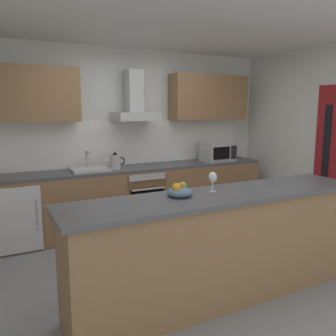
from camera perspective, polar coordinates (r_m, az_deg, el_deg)
The scene contains 15 objects.
ground at distance 4.04m, azimuth 2.90°, elevation -15.83°, with size 5.72×4.65×0.02m, color gray.
ceiling at distance 3.76m, azimuth 3.26°, elevation 23.18°, with size 5.72×4.65×0.02m, color white.
wall_back at distance 5.38m, azimuth -7.23°, elevation 4.94°, with size 5.72×0.12×2.60m, color silver.
backsplash_tile at distance 5.32m, azimuth -6.94°, elevation 4.14°, with size 4.01×0.02×0.66m, color white.
counter_back at distance 5.17m, azimuth -5.56°, elevation -4.78°, with size 4.16×0.60×0.90m.
counter_island at distance 3.28m, azimuth 8.67°, elevation -12.41°, with size 2.90×0.64×0.99m.
upper_cabinets at distance 5.15m, azimuth -6.46°, elevation 11.55°, with size 4.10×0.32×0.70m.
oven at distance 5.17m, azimuth -4.62°, elevation -4.64°, with size 0.60×0.62×0.80m.
refrigerator at distance 4.80m, azimuth -23.50°, elevation -6.94°, with size 0.58×0.60×0.85m.
microwave at distance 5.70m, azimuth 8.09°, elevation 2.64°, with size 0.50×0.38×0.30m.
sink at distance 4.86m, azimuth -12.64°, elevation -0.11°, with size 0.50×0.40×0.26m.
kettle at distance 4.90m, azimuth -8.57°, elevation 1.01°, with size 0.29×0.15×0.24m.
range_hood at distance 5.14m, azimuth -5.40°, elevation 10.20°, with size 0.62×0.45×0.72m.
wine_glass at distance 3.16m, azimuth 7.27°, elevation -1.63°, with size 0.08×0.08×0.18m.
fruit_bowl at distance 2.98m, azimuth 1.90°, elevation -3.80°, with size 0.22×0.22×0.13m.
Camera 1 is at (-1.86, -3.15, 1.72)m, focal length 37.50 mm.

